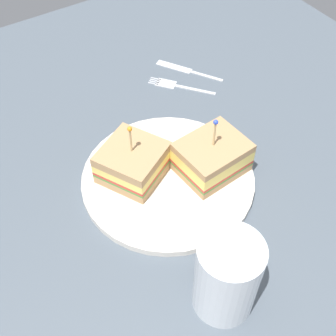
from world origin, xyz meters
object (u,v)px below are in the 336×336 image
object	(u,v)px
sandwich_half_front	(133,162)
drink_glass	(226,280)
plate	(168,179)
knife	(185,70)
sandwich_half_back	(212,157)
fork	(174,85)

from	to	relation	value
sandwich_half_front	drink_glass	bearing A→B (deg)	-91.40
plate	knife	bearing A→B (deg)	50.20
plate	sandwich_half_front	size ratio (longest dim) A/B	2.24
plate	drink_glass	distance (cm)	20.47
drink_glass	knife	size ratio (longest dim) A/B	1.00
plate	sandwich_half_front	distance (cm)	6.06
sandwich_half_back	knife	xyz separation A→B (cm)	(11.15, 23.10, -3.61)
fork	plate	bearing A→B (deg)	-125.84
sandwich_half_front	plate	bearing A→B (deg)	-39.48
plate	fork	size ratio (longest dim) A/B	2.46
drink_glass	knife	bearing A→B (deg)	61.40
drink_glass	knife	world-z (taller)	drink_glass
drink_glass	sandwich_half_front	bearing A→B (deg)	88.60
plate	fork	world-z (taller)	plate
fork	sandwich_half_back	bearing A→B (deg)	-108.67
drink_glass	fork	xyz separation A→B (cm)	(17.74, 37.66, -5.06)
sandwich_half_back	fork	size ratio (longest dim) A/B	0.97
sandwich_half_front	sandwich_half_back	bearing A→B (deg)	-28.03
plate	sandwich_half_front	bearing A→B (deg)	140.52
fork	knife	world-z (taller)	same
fork	knife	bearing A→B (deg)	32.12
drink_glass	sandwich_half_back	bearing A→B (deg)	57.82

